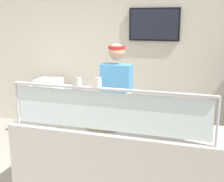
{
  "coord_description": "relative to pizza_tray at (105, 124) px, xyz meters",
  "views": [
    {
      "loc": [
        2.01,
        -2.61,
        2.04
      ],
      "look_at": [
        1.06,
        0.36,
        1.31
      ],
      "focal_mm": 48.99,
      "sensor_mm": 36.0,
      "label": 1
    }
  ],
  "objects": [
    {
      "name": "ground_plane",
      "position": [
        0.11,
        0.7,
        -0.97
      ],
      "size": [
        12.0,
        12.0,
        0.0
      ],
      "primitive_type": "plane",
      "color": "gray",
      "rests_on": "ground"
    },
    {
      "name": "sneeze_guard",
      "position": [
        0.11,
        -0.24,
        0.28
      ],
      "size": [
        2.04,
        0.06,
        0.46
      ],
      "color": "#B2B5BC",
      "rests_on": "serving_counter"
    },
    {
      "name": "prep_shelf",
      "position": [
        -1.73,
        1.84,
        -0.53
      ],
      "size": [
        0.7,
        0.55,
        0.88
      ],
      "primitive_type": "cube",
      "color": "#B7BABF",
      "rests_on": "ground"
    },
    {
      "name": "pizza_server",
      "position": [
        -0.05,
        -0.02,
        0.02
      ],
      "size": [
        0.1,
        0.29,
        0.01
      ],
      "primitive_type": "cube",
      "rotation": [
        0.0,
        0.0,
        0.11
      ],
      "color": "#ADAFB7",
      "rests_on": "pizza_tray"
    },
    {
      "name": "worker_figure",
      "position": [
        -0.1,
        0.73,
        0.04
      ],
      "size": [
        0.41,
        0.5,
        1.76
      ],
      "color": "#23232D",
      "rests_on": "ground"
    },
    {
      "name": "pizza_tray",
      "position": [
        0.0,
        0.0,
        0.0
      ],
      "size": [
        0.46,
        0.46,
        0.04
      ],
      "color": "#9EA0A8",
      "rests_on": "serving_counter"
    },
    {
      "name": "pepper_flake_shaker",
      "position": [
        0.02,
        -0.24,
        0.49
      ],
      "size": [
        0.06,
        0.06,
        0.09
      ],
      "color": "white",
      "rests_on": "sneeze_guard"
    },
    {
      "name": "shop_rear_unit",
      "position": [
        0.11,
        2.33,
        0.39
      ],
      "size": [
        6.62,
        0.13,
        2.7
      ],
      "color": "silver",
      "rests_on": "ground"
    },
    {
      "name": "pizza_box_stack",
      "position": [
        -1.72,
        1.84,
        -0.02
      ],
      "size": [
        0.43,
        0.43,
        0.13
      ],
      "color": "silver",
      "rests_on": "prep_shelf"
    },
    {
      "name": "serving_counter",
      "position": [
        0.11,
        0.03,
        -0.49
      ],
      "size": [
        2.22,
        0.66,
        0.95
      ],
      "primitive_type": "cube",
      "color": "#BCB7B2",
      "rests_on": "ground"
    },
    {
      "name": "parmesan_shaker",
      "position": [
        -0.19,
        -0.24,
        0.48
      ],
      "size": [
        0.06,
        0.06,
        0.08
      ],
      "color": "white",
      "rests_on": "sneeze_guard"
    }
  ]
}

